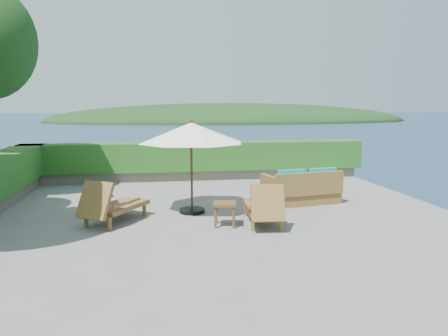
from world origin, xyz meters
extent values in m
plane|color=gray|center=(0.00, 0.00, 0.00)|extent=(12.00, 12.00, 0.00)
cube|color=#585046|center=(0.00, 0.00, -1.55)|extent=(12.00, 12.00, 3.00)
plane|color=#172748|center=(0.00, 0.00, -3.00)|extent=(600.00, 600.00, 0.00)
ellipsoid|color=black|center=(25.00, 140.00, -3.00)|extent=(126.00, 57.60, 12.60)
cube|color=#716C5B|center=(0.00, 5.60, 0.18)|extent=(12.00, 0.60, 0.36)
cube|color=#164D16|center=(0.00, 5.60, 0.85)|extent=(12.40, 0.90, 1.00)
cylinder|color=black|center=(-0.53, 0.68, 0.05)|extent=(0.75, 0.75, 0.10)
cylinder|color=#3D2616|center=(-0.53, 0.68, 1.13)|extent=(0.07, 0.07, 2.26)
cone|color=white|center=(-0.53, 0.68, 2.01)|extent=(3.13, 3.13, 0.50)
sphere|color=#3D2616|center=(-0.53, 0.68, 2.31)|extent=(0.10, 0.10, 0.08)
cube|color=brown|center=(-2.96, -0.29, 0.15)|extent=(0.09, 0.09, 0.29)
cube|color=brown|center=(-2.43, -0.62, 0.15)|extent=(0.09, 0.09, 0.29)
cube|color=brown|center=(-2.24, 0.86, 0.15)|extent=(0.09, 0.09, 0.29)
cube|color=brown|center=(-1.71, 0.52, 0.15)|extent=(0.09, 0.09, 0.29)
cube|color=brown|center=(-2.27, 0.21, 0.34)|extent=(1.41, 1.63, 0.10)
cube|color=brown|center=(-2.72, -0.50, 0.65)|extent=(0.88, 0.80, 0.79)
cube|color=brown|center=(-2.72, 0.23, 0.51)|extent=(0.57, 0.85, 0.06)
cube|color=brown|center=(-2.07, -0.18, 0.51)|extent=(0.57, 0.85, 0.06)
cube|color=brown|center=(0.61, -1.16, 0.14)|extent=(0.07, 0.07, 0.28)
cube|color=brown|center=(1.22, -1.22, 0.14)|extent=(0.07, 0.07, 0.28)
cube|color=brown|center=(0.73, 0.14, 0.14)|extent=(0.07, 0.07, 0.28)
cube|color=brown|center=(1.33, 0.08, 0.14)|extent=(0.07, 0.07, 0.28)
cube|color=brown|center=(0.98, -0.43, 0.33)|extent=(0.84, 1.47, 0.10)
cube|color=brown|center=(0.91, -1.25, 0.63)|extent=(0.76, 0.52, 0.76)
cube|color=brown|center=(0.59, -0.62, 0.49)|extent=(0.15, 0.93, 0.05)
cube|color=brown|center=(1.33, -0.68, 0.49)|extent=(0.15, 0.93, 0.05)
cube|color=brown|center=(-0.15, -0.80, 0.24)|extent=(0.06, 0.06, 0.48)
cube|color=brown|center=(0.24, -0.88, 0.24)|extent=(0.06, 0.06, 0.48)
cube|color=brown|center=(-0.07, -0.42, 0.24)|extent=(0.06, 0.06, 0.48)
cube|color=brown|center=(0.32, -0.50, 0.24)|extent=(0.06, 0.06, 0.48)
cube|color=brown|center=(0.09, -0.65, 0.51)|extent=(0.60, 0.60, 0.05)
cube|color=brown|center=(2.54, 1.34, 0.22)|extent=(2.13, 1.33, 0.44)
cube|color=brown|center=(2.62, 0.89, 0.61)|extent=(1.99, 0.50, 0.61)
cube|color=brown|center=(1.60, 1.18, 0.55)|extent=(0.30, 1.00, 0.50)
cube|color=brown|center=(3.47, 1.51, 0.55)|extent=(0.30, 1.00, 0.50)
cube|color=teal|center=(2.07, 1.32, 0.54)|extent=(0.99, 0.93, 0.20)
cube|color=teal|center=(2.99, 1.48, 0.54)|extent=(0.99, 0.93, 0.20)
cube|color=teal|center=(2.14, 0.92, 0.80)|extent=(0.79, 0.29, 0.40)
cube|color=teal|center=(3.06, 1.08, 0.80)|extent=(0.79, 0.29, 0.40)
camera|label=1|loc=(-1.43, -10.01, 2.69)|focal=35.00mm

